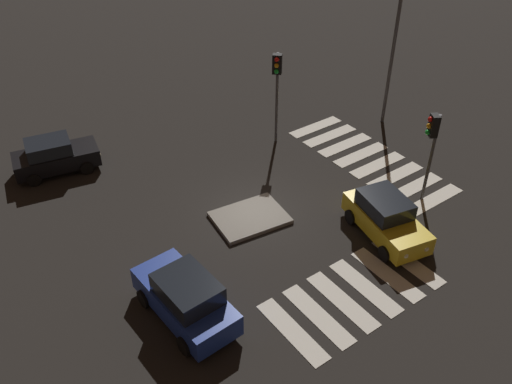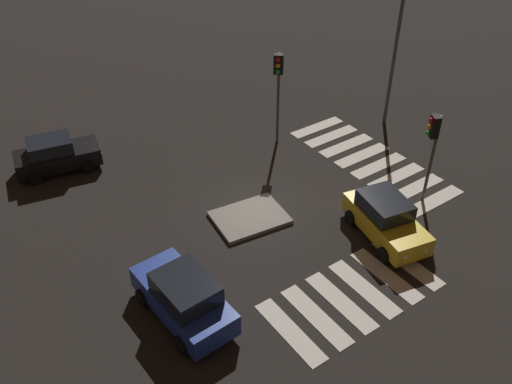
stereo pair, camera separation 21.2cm
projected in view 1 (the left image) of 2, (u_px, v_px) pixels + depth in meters
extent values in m
plane|color=black|center=(256.00, 211.00, 23.82)|extent=(80.00, 80.00, 0.00)
cube|color=gray|center=(250.00, 218.00, 23.28)|extent=(3.26, 2.61, 0.18)
cube|color=gold|center=(386.00, 222.00, 22.10)|extent=(2.50, 4.25, 0.82)
cube|color=black|center=(385.00, 204.00, 21.84)|extent=(1.95, 2.32, 0.66)
cylinder|color=black|center=(420.00, 242.00, 21.68)|extent=(0.36, 0.68, 0.64)
cylinder|color=black|center=(385.00, 254.00, 21.14)|extent=(0.36, 0.68, 0.64)
cylinder|color=black|center=(384.00, 207.00, 23.50)|extent=(0.36, 0.68, 0.64)
cylinder|color=black|center=(351.00, 217.00, 22.96)|extent=(0.36, 0.68, 0.64)
sphere|color=#F2EABF|center=(426.00, 249.00, 20.82)|extent=(0.21, 0.21, 0.21)
sphere|color=#F2EABF|center=(406.00, 256.00, 20.51)|extent=(0.21, 0.21, 0.21)
cube|color=#1E389E|center=(185.00, 301.00, 18.65)|extent=(2.02, 4.29, 0.86)
cube|color=black|center=(187.00, 289.00, 18.03)|extent=(1.75, 2.23, 0.70)
cylinder|color=black|center=(144.00, 298.00, 19.25)|extent=(0.28, 0.69, 0.68)
cylinder|color=black|center=(187.00, 276.00, 20.14)|extent=(0.28, 0.69, 0.68)
cylinder|color=black|center=(185.00, 346.00, 17.62)|extent=(0.28, 0.69, 0.68)
cylinder|color=black|center=(229.00, 319.00, 18.51)|extent=(0.28, 0.69, 0.68)
sphere|color=#F2EABF|center=(142.00, 274.00, 19.69)|extent=(0.23, 0.23, 0.23)
sphere|color=#F2EABF|center=(166.00, 262.00, 20.19)|extent=(0.23, 0.23, 0.23)
cube|color=black|center=(57.00, 159.00, 25.93)|extent=(4.11, 2.38, 0.79)
cube|color=black|center=(48.00, 147.00, 25.43)|extent=(2.23, 1.86, 0.64)
cylinder|color=black|center=(81.00, 151.00, 27.13)|extent=(0.65, 0.34, 0.62)
cylinder|color=black|center=(87.00, 168.00, 25.95)|extent=(0.65, 0.34, 0.62)
cylinder|color=black|center=(30.00, 162.00, 26.34)|extent=(0.65, 0.34, 0.62)
cylinder|color=black|center=(34.00, 180.00, 25.15)|extent=(0.65, 0.34, 0.62)
sphere|color=#F2EABF|center=(95.00, 146.00, 26.90)|extent=(0.21, 0.21, 0.21)
sphere|color=#F2EABF|center=(99.00, 155.00, 26.23)|extent=(0.21, 0.21, 0.21)
cylinder|color=#47474C|center=(430.00, 159.00, 23.23)|extent=(0.14, 0.14, 4.23)
cube|color=black|center=(434.00, 126.00, 22.25)|extent=(0.50, 0.54, 0.96)
sphere|color=red|center=(430.00, 119.00, 22.05)|extent=(0.22, 0.22, 0.22)
sphere|color=orange|center=(429.00, 126.00, 22.23)|extent=(0.22, 0.22, 0.22)
sphere|color=green|center=(428.00, 132.00, 22.41)|extent=(0.22, 0.22, 0.22)
cylinder|color=#47474C|center=(277.00, 99.00, 27.13)|extent=(0.14, 0.14, 4.80)
cube|color=black|center=(277.00, 64.00, 25.85)|extent=(0.54, 0.54, 0.96)
sphere|color=red|center=(277.00, 60.00, 25.51)|extent=(0.22, 0.22, 0.22)
sphere|color=orange|center=(277.00, 66.00, 25.69)|extent=(0.22, 0.22, 0.22)
sphere|color=green|center=(276.00, 72.00, 25.87)|extent=(0.22, 0.22, 0.22)
cylinder|color=#47474C|center=(392.00, 57.00, 28.02)|extent=(0.18, 0.18, 7.47)
cube|color=silver|center=(292.00, 331.00, 18.49)|extent=(0.70, 3.20, 0.02)
cube|color=silver|center=(318.00, 316.00, 19.04)|extent=(0.70, 3.20, 0.02)
cube|color=silver|center=(342.00, 301.00, 19.58)|extent=(0.70, 3.20, 0.02)
cube|color=silver|center=(365.00, 287.00, 20.12)|extent=(0.70, 3.20, 0.02)
cube|color=silver|center=(387.00, 274.00, 20.67)|extent=(0.70, 3.20, 0.02)
cube|color=silver|center=(408.00, 262.00, 21.21)|extent=(0.70, 3.20, 0.02)
cube|color=silver|center=(434.00, 199.00, 24.44)|extent=(3.20, 0.70, 0.02)
cube|color=silver|center=(414.00, 187.00, 25.19)|extent=(3.20, 0.70, 0.02)
cube|color=silver|center=(395.00, 176.00, 25.95)|extent=(3.20, 0.70, 0.02)
cube|color=silver|center=(378.00, 165.00, 26.70)|extent=(3.20, 0.70, 0.02)
cube|color=silver|center=(361.00, 155.00, 27.45)|extent=(3.20, 0.70, 0.02)
cube|color=silver|center=(345.00, 145.00, 28.20)|extent=(3.20, 0.70, 0.02)
cube|color=silver|center=(330.00, 136.00, 28.95)|extent=(3.20, 0.70, 0.02)
cube|color=silver|center=(316.00, 127.00, 29.70)|extent=(3.20, 0.70, 0.02)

